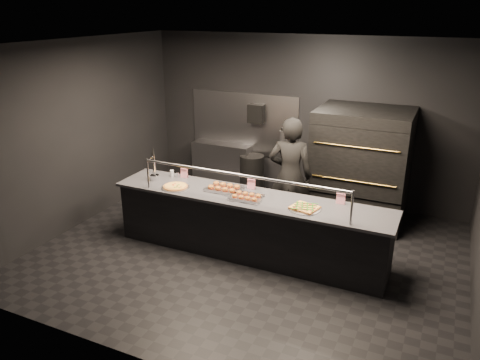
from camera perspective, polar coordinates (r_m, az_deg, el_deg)
The scene contains 15 objects.
room at distance 6.49m, azimuth 1.14°, elevation 2.89°, with size 6.04×6.00×3.00m.
service_counter at distance 6.83m, azimuth 1.09°, elevation -5.53°, with size 4.10×0.78×1.37m.
pizza_oven at distance 8.03m, azimuth 14.53°, elevation 1.74°, with size 1.50×1.23×1.91m.
prep_shelf at distance 9.41m, azimuth -2.18°, elevation 1.85°, with size 1.20×0.35×0.90m, color #99999E.
towel_dispenser at distance 8.89m, azimuth 2.01°, elevation 8.10°, with size 0.30×0.20×0.35m, color black.
fire_extinguisher at distance 8.83m, azimuth 5.30°, elevation 4.66°, with size 0.14×0.14×0.51m.
beer_tap at distance 7.33m, azimuth -10.42°, elevation 1.15°, with size 0.14×0.20×0.54m.
round_pizza at distance 7.01m, azimuth -7.88°, elevation -0.81°, with size 0.42×0.42×0.03m.
slider_tray_a at distance 6.86m, azimuth -1.97°, elevation -0.96°, with size 0.57×0.47×0.08m.
slider_tray_b at distance 6.55m, azimuth 0.80°, elevation -2.06°, with size 0.49×0.40×0.07m.
square_pizza at distance 6.28m, azimuth 7.89°, elevation -3.37°, with size 0.43×0.43×0.05m.
condiment_jar at distance 7.45m, azimuth -8.10°, elevation 0.76°, with size 0.16×0.06×0.10m.
tent_cards at distance 6.86m, azimuth 1.85°, elevation -0.56°, with size 2.60×0.04×0.15m.
trash_bin at distance 9.05m, azimuth 1.45°, elevation 0.65°, with size 0.46×0.46×0.77m, color black.
worker at distance 7.42m, azimuth 6.11°, elevation 0.54°, with size 0.69×0.45×1.88m, color black.
Camera 1 is at (2.44, -5.63, 3.47)m, focal length 35.00 mm.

